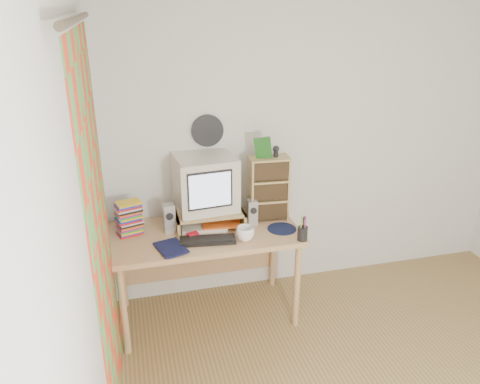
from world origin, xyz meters
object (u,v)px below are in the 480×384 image
keyboard (208,240)px  cd_rack (269,188)px  desk (204,244)px  mug (245,234)px  crt_monitor (206,184)px  dvd_stack (129,219)px  diary (159,250)px

keyboard → cd_rack: cd_rack is taller
desk → keyboard: (-0.01, -0.23, 0.15)m
desk → mug: (0.26, -0.27, 0.19)m
keyboard → cd_rack: (0.54, 0.28, 0.24)m
desk → crt_monitor: bearing=64.7°
crt_monitor → keyboard: bearing=-105.3°
desk → mug: size_ratio=10.69×
dvd_stack → diary: (0.18, -0.33, -0.10)m
desk → dvd_stack: dvd_stack is taller
keyboard → diary: 0.36m
mug → crt_monitor: bearing=121.2°
mug → desk: bearing=133.7°
desk → cd_rack: (0.53, 0.05, 0.39)m
desk → keyboard: 0.27m
cd_rack → mug: 0.46m
dvd_stack → cd_rack: (1.07, 0.01, 0.13)m
desk → dvd_stack: bearing=176.3°
cd_rack → crt_monitor: bearing=179.4°
desk → keyboard: keyboard is taller
dvd_stack → cd_rack: cd_rack is taller
crt_monitor → diary: crt_monitor is taller
mug → diary: 0.62m
crt_monitor → cd_rack: crt_monitor is taller
crt_monitor → cd_rack: (0.49, -0.04, -0.07)m
crt_monitor → desk: bearing=-120.9°
dvd_stack → diary: dvd_stack is taller
mug → diary: bearing=-177.2°
keyboard → mug: (0.27, -0.04, 0.04)m
diary → cd_rack: bearing=5.1°
dvd_stack → crt_monitor: bearing=-11.8°
dvd_stack → diary: 0.39m
keyboard → diary: bearing=-162.3°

